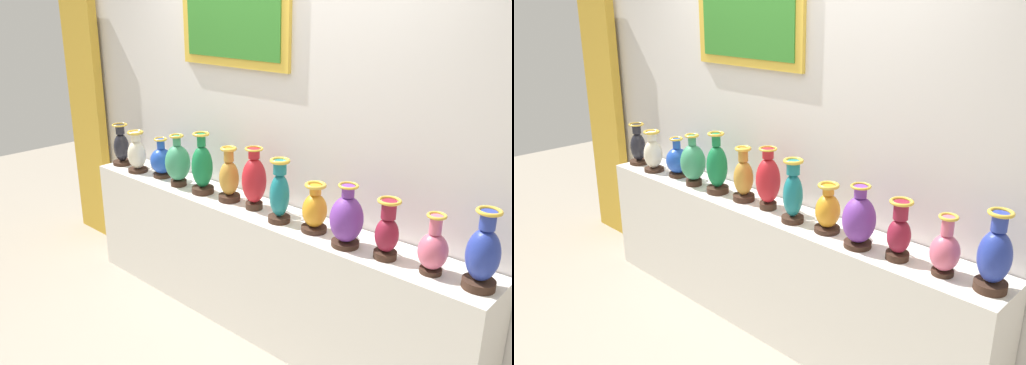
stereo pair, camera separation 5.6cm
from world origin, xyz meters
TOP-DOWN VIEW (x-y plane):
  - ground_plane at (0.00, 0.00)m, footprint 11.11×11.11m
  - display_shelf at (0.00, 0.00)m, footprint 3.15×0.39m
  - back_wall at (-0.01, 0.25)m, footprint 5.11×0.14m
  - curtain_gold at (-2.25, 0.13)m, footprint 0.48×0.08m
  - vase_onyx at (-1.48, -0.03)m, footprint 0.16×0.16m
  - vase_ivory at (-1.22, -0.06)m, footprint 0.15×0.15m
  - vase_sapphire at (-0.98, -0.01)m, footprint 0.17×0.17m
  - vase_jade at (-0.73, -0.05)m, footprint 0.18×0.18m
  - vase_emerald at (-0.48, -0.04)m, footprint 0.16×0.16m
  - vase_ochre at (-0.23, -0.01)m, footprint 0.15×0.15m
  - vase_crimson at (-0.01, -0.01)m, footprint 0.16×0.16m
  - vase_teal at (0.25, -0.06)m, footprint 0.14×0.14m
  - vase_amber at (0.49, -0.03)m, footprint 0.15×0.15m
  - vase_violet at (0.74, -0.07)m, footprint 0.19×0.19m
  - vase_burgundy at (0.98, -0.05)m, footprint 0.13×0.13m
  - vase_rose at (1.23, -0.03)m, footprint 0.15×0.15m
  - vase_cobalt at (1.47, -0.02)m, footprint 0.16×0.16m

SIDE VIEW (x-z plane):
  - ground_plane at x=0.00m, z-range 0.00..0.00m
  - display_shelf at x=0.00m, z-range 0.00..0.87m
  - vase_sapphire at x=-0.98m, z-range 0.85..1.15m
  - vase_rose at x=1.23m, z-range 0.84..1.16m
  - vase_amber at x=0.49m, z-range 0.86..1.16m
  - vase_ivory at x=-1.22m, z-range 0.85..1.18m
  - vase_onyx at x=-1.48m, z-range 0.85..1.19m
  - vase_burgundy at x=0.98m, z-range 0.86..1.19m
  - vase_ochre at x=-0.23m, z-range 0.84..1.22m
  - vase_violet at x=0.74m, z-range 0.85..1.21m
  - vase_jade at x=-0.73m, z-range 0.85..1.24m
  - vase_cobalt at x=1.47m, z-range 0.84..1.25m
  - vase_teal at x=0.25m, z-range 0.86..1.26m
  - vase_emerald at x=-0.48m, z-range 0.84..1.27m
  - vase_crimson at x=-0.01m, z-range 0.86..1.27m
  - curtain_gold at x=-2.25m, z-range 0.00..2.20m
  - back_wall at x=-0.01m, z-range 0.01..2.89m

